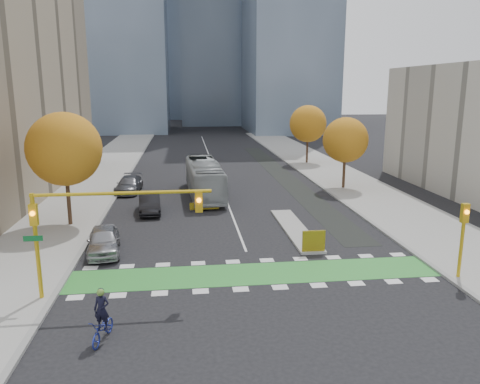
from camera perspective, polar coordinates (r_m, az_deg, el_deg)
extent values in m
plane|color=black|center=(24.33, 2.35, -11.27)|extent=(300.00, 300.00, 0.00)
cube|color=gray|center=(44.20, -19.56, -0.91)|extent=(7.00, 120.00, 0.15)
cube|color=gray|center=(46.36, 15.01, 0.00)|extent=(7.00, 120.00, 0.15)
cube|color=gray|center=(43.55, -15.07, -0.80)|extent=(0.30, 120.00, 0.16)
cube|color=gray|center=(45.18, 10.89, -0.12)|extent=(0.30, 120.00, 0.16)
cube|color=#2C8930|center=(25.69, 1.81, -9.91)|extent=(20.00, 3.00, 0.01)
cube|color=silver|center=(62.84, -3.45, 3.57)|extent=(0.15, 70.00, 0.01)
cube|color=black|center=(54.04, 5.17, 2.06)|extent=(2.50, 50.00, 0.01)
cube|color=gray|center=(33.34, 6.71, -4.51)|extent=(1.60, 10.00, 0.16)
cube|color=yellow|center=(28.71, 8.97, -5.92)|extent=(1.40, 0.12, 1.30)
cylinder|color=#332114|center=(35.72, -20.25, 0.15)|extent=(0.28, 0.28, 5.25)
sphere|color=#A56114|center=(35.23, -20.62, 4.92)|extent=(5.20, 5.20, 5.20)
cylinder|color=#332114|center=(47.26, 12.58, 3.08)|extent=(0.28, 0.28, 4.55)
sphere|color=#A56114|center=(46.91, 12.74, 6.21)|extent=(4.40, 4.40, 4.40)
cylinder|color=#332114|center=(62.53, 8.20, 5.68)|extent=(0.28, 0.28, 4.90)
sphere|color=#A56114|center=(62.26, 8.29, 8.24)|extent=(4.80, 4.80, 4.80)
cylinder|color=#BF9914|center=(23.67, -23.51, -6.30)|extent=(0.20, 0.20, 5.20)
cylinder|color=#BF9914|center=(22.17, -14.14, -0.14)|extent=(8.20, 0.16, 0.16)
cube|color=#BF9914|center=(23.23, -23.86, -2.55)|extent=(0.35, 0.28, 1.00)
sphere|color=orange|center=(23.04, -24.00, -2.43)|extent=(0.22, 0.22, 0.22)
cube|color=#BF9914|center=(22.10, -5.04, -1.17)|extent=(0.35, 0.28, 1.00)
sphere|color=orange|center=(21.90, -5.03, -1.03)|extent=(0.22, 0.22, 0.22)
cube|color=#0C5926|center=(23.13, -23.92, -5.20)|extent=(0.85, 0.04, 0.25)
cylinder|color=#BF9914|center=(26.85, 25.40, -5.64)|extent=(0.18, 0.18, 4.00)
cube|color=#BF9914|center=(26.43, 25.73, -2.34)|extent=(0.35, 0.28, 1.00)
sphere|color=orange|center=(26.26, 25.95, -2.22)|extent=(0.22, 0.22, 0.22)
imported|color=navy|center=(20.03, -16.36, -15.74)|extent=(1.11, 2.02, 1.01)
imported|color=black|center=(19.65, -16.51, -13.55)|extent=(0.70, 0.55, 1.71)
sphere|color=#597F2D|center=(19.35, -16.65, -11.66)|extent=(0.29, 0.29, 0.29)
imported|color=#9AA0A1|center=(43.39, -4.35, 1.66)|extent=(3.32, 11.88, 3.28)
imported|color=#96969B|center=(29.64, -16.29, -5.69)|extent=(2.45, 4.87, 1.59)
imported|color=black|center=(38.22, -10.96, -1.36)|extent=(2.01, 4.82, 1.55)
imported|color=#525257|center=(46.14, -13.39, 0.89)|extent=(2.49, 5.35, 1.51)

